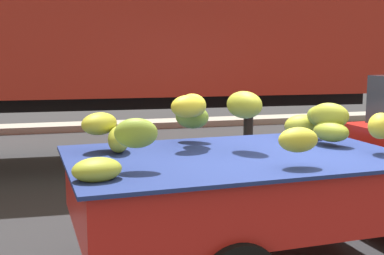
# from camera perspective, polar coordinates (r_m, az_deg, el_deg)

# --- Properties ---
(curb_strip) EXTENTS (80.00, 0.80, 0.16)m
(curb_strip) POSITION_cam_1_polar(r_m,az_deg,el_deg) (13.28, -5.30, 0.37)
(curb_strip) COLOR gray
(curb_strip) RESTS_ON ground
(semi_trailer) EXTENTS (12.10, 3.08, 3.95)m
(semi_trailer) POSITION_cam_1_polar(r_m,az_deg,el_deg) (9.03, -14.67, 11.95)
(semi_trailer) COLOR maroon
(semi_trailer) RESTS_ON ground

